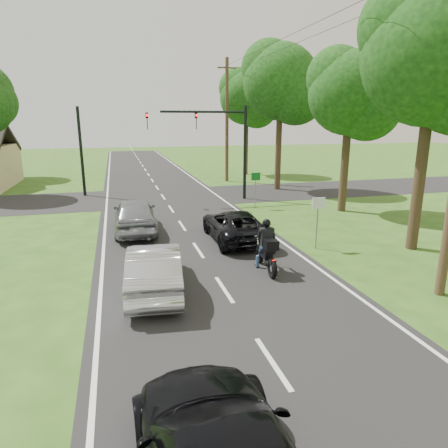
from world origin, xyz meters
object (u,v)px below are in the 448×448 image
Objects in this scene: silver_sedan at (154,268)px; motorcycle_rider at (267,251)px; dark_suv at (235,225)px; sign_green at (256,182)px; utility_pole_far at (227,120)px; sign_white at (318,211)px; traffic_signal at (217,136)px; silver_suv at (135,215)px.

motorcycle_rider is at bearing -164.21° from silver_sedan.
dark_suv is 2.21× the size of sign_green.
utility_pole_far is (4.35, 16.96, 4.42)m from dark_suv.
sign_green is (3.06, 9.80, 0.86)m from motorcycle_rider.
sign_white is at bearing -91.43° from sign_green.
sign_green is at bearing 76.27° from motorcycle_rider.
sign_white is at bearing 35.84° from motorcycle_rider.
silver_sedan is (-3.92, -4.55, 0.08)m from dark_suv.
traffic_signal reaches higher than motorcycle_rider.
sign_white reaches higher than dark_suv.
utility_pole_far reaches higher than sign_white.
traffic_signal is at bearing 97.05° from sign_white.
silver_sedan is at bearing -123.56° from sign_green.
traffic_signal is (5.40, 13.51, 3.40)m from silver_sedan.
silver_sedan is 2.08× the size of sign_white.
sign_white reaches higher than motorcycle_rider.
dark_suv is at bearing 93.39° from motorcycle_rider.
sign_white is (2.85, -2.06, 0.93)m from dark_suv.
traffic_signal is 8.55m from utility_pole_far.
silver_sedan is 0.44× the size of utility_pole_far.
utility_pole_far is at bearing -118.82° from silver_suv.
silver_sedan is 0.93× the size of silver_suv.
utility_pole_far is (4.36, 20.82, 4.35)m from motorcycle_rider.
traffic_signal is at bearing -129.34° from silver_suv.
motorcycle_rider is 13.35m from traffic_signal.
motorcycle_rider is at bearing 124.54° from silver_suv.
sign_green reaches higher than silver_suv.
traffic_signal is 3.00× the size of sign_white.
silver_sedan is 14.94m from traffic_signal.
sign_white is at bearing -82.95° from traffic_signal.
sign_white is at bearing 144.76° from dark_suv.
sign_green is at bearing -152.64° from silver_suv.
sign_green is (1.56, -3.02, -2.54)m from traffic_signal.
silver_sedan reaches higher than dark_suv.
motorcycle_rider reaches higher than silver_suv.
sign_green is at bearing -96.73° from utility_pole_far.
dark_suv is at bearing 150.66° from silver_suv.
sign_white is (2.86, 1.80, 0.86)m from motorcycle_rider.
silver_sedan is at bearing -111.79° from traffic_signal.
sign_white and sign_green have the same top height.
dark_suv is 4.81m from silver_suv.
sign_green is (7.18, 3.48, 0.78)m from silver_suv.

